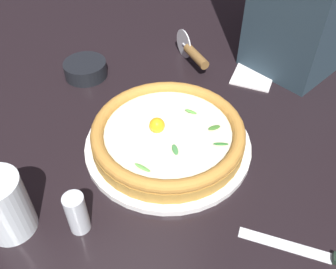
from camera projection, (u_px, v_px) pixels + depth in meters
name	position (u px, v px, depth m)	size (l,w,h in m)	color
ground_plane	(175.00, 171.00, 0.68)	(2.40, 2.40, 0.03)	black
pizza_plate	(168.00, 144.00, 0.70)	(0.31, 0.31, 0.01)	white
pizza	(168.00, 134.00, 0.68)	(0.28, 0.28, 0.06)	#B38335
side_bowl	(86.00, 69.00, 0.86)	(0.10, 0.10, 0.04)	black
pizza_cutter	(193.00, 53.00, 0.88)	(0.13, 0.08, 0.07)	silver
table_knife	(334.00, 258.00, 0.54)	(0.21, 0.08, 0.01)	silver
drinking_glass	(5.00, 209.00, 0.55)	(0.07, 0.07, 0.11)	silver
folded_napkin	(255.00, 70.00, 0.88)	(0.14, 0.09, 0.01)	white
pepper_shaker	(77.00, 213.00, 0.55)	(0.03, 0.03, 0.07)	silver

